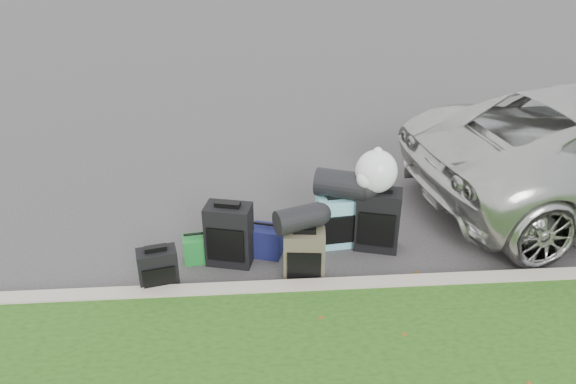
{
  "coord_description": "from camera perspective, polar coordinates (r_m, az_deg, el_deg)",
  "views": [
    {
      "loc": [
        -0.5,
        -5.45,
        3.51
      ],
      "look_at": [
        -0.1,
        0.2,
        0.55
      ],
      "focal_mm": 35.0,
      "sensor_mm": 36.0,
      "label": 1
    }
  ],
  "objects": [
    {
      "name": "tote_green",
      "position": [
        6.19,
        -9.34,
        -5.72
      ],
      "size": [
        0.29,
        0.24,
        0.3
      ],
      "primitive_type": "cube",
      "rotation": [
        0.0,
        0.0,
        0.13
      ],
      "color": "#1B7D2C",
      "rests_on": "ground"
    },
    {
      "name": "duffel_right",
      "position": [
        6.12,
        5.42,
        0.79
      ],
      "size": [
        0.63,
        0.49,
        0.31
      ],
      "primitive_type": "cylinder",
      "rotation": [
        0.0,
        1.57,
        -0.36
      ],
      "color": "black",
      "rests_on": "suitcase_teal"
    },
    {
      "name": "suitcase_large_black_left",
      "position": [
        6.02,
        -5.99,
        -4.32
      ],
      "size": [
        0.53,
        0.39,
        0.69
      ],
      "primitive_type": "cube",
      "rotation": [
        0.0,
        0.0,
        -0.24
      ],
      "color": "black",
      "rests_on": "ground"
    },
    {
      "name": "trash_bag",
      "position": [
        6.04,
        8.97,
        2.08
      ],
      "size": [
        0.45,
        0.45,
        0.45
      ],
      "primitive_type": "sphere",
      "color": "white",
      "rests_on": "suitcase_large_black_right"
    },
    {
      "name": "suitcase_large_black_right",
      "position": [
        6.3,
        9.11,
        -2.8
      ],
      "size": [
        0.54,
        0.41,
        0.72
      ],
      "primitive_type": "cube",
      "rotation": [
        0.0,
        0.0,
        -0.27
      ],
      "color": "black",
      "rests_on": "ground"
    },
    {
      "name": "duffel_left",
      "position": [
        5.58,
        1.09,
        -2.72
      ],
      "size": [
        0.53,
        0.4,
        0.25
      ],
      "primitive_type": "cylinder",
      "rotation": [
        0.0,
        1.57,
        0.35
      ],
      "color": "black",
      "rests_on": "suitcase_olive"
    },
    {
      "name": "tote_navy",
      "position": [
        6.2,
        -2.18,
        -4.98
      ],
      "size": [
        0.38,
        0.33,
        0.34
      ],
      "primitive_type": "cube",
      "rotation": [
        0.0,
        0.0,
        -0.29
      ],
      "color": "#161A4E",
      "rests_on": "ground"
    },
    {
      "name": "suitcase_olive",
      "position": [
        5.75,
        1.67,
        -6.53
      ],
      "size": [
        0.44,
        0.3,
        0.57
      ],
      "primitive_type": "cube",
      "rotation": [
        0.0,
        0.0,
        -0.11
      ],
      "color": "#3A3627",
      "rests_on": "ground"
    },
    {
      "name": "suitcase_small_black",
      "position": [
        5.76,
        -13.02,
        -7.82
      ],
      "size": [
        0.42,
        0.29,
        0.48
      ],
      "primitive_type": "cube",
      "rotation": [
        0.0,
        0.0,
        0.22
      ],
      "color": "black",
      "rests_on": "ground"
    },
    {
      "name": "curb",
      "position": [
        5.64,
        1.9,
        -9.92
      ],
      "size": [
        120.0,
        0.18,
        0.15
      ],
      "primitive_type": "cube",
      "color": "#9E937F",
      "rests_on": "ground"
    },
    {
      "name": "ground",
      "position": [
        6.5,
        1.01,
        -5.09
      ],
      "size": [
        120.0,
        120.0,
        0.0
      ],
      "primitive_type": "plane",
      "color": "#383535",
      "rests_on": "ground"
    },
    {
      "name": "suitcase_teal",
      "position": [
        6.32,
        4.9,
        -3.0
      ],
      "size": [
        0.45,
        0.3,
        0.61
      ],
      "primitive_type": "cube",
      "rotation": [
        0.0,
        0.0,
        0.12
      ],
      "color": "#5E9EB2",
      "rests_on": "ground"
    }
  ]
}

